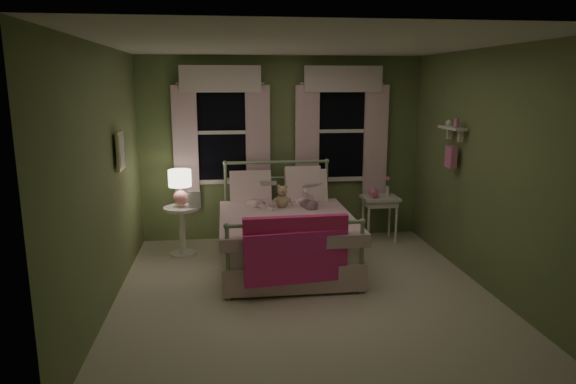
{
  "coord_description": "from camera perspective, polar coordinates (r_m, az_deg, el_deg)",
  "views": [
    {
      "loc": [
        -0.82,
        -5.16,
        2.23
      ],
      "look_at": [
        -0.11,
        0.56,
        1.0
      ],
      "focal_mm": 32.0,
      "sensor_mm": 36.0,
      "label": 1
    }
  ],
  "objects": [
    {
      "name": "nightstand_left",
      "position": [
        6.86,
        -11.71,
        -3.5
      ],
      "size": [
        0.46,
        0.46,
        0.65
      ],
      "color": "white",
      "rests_on": "ground"
    },
    {
      "name": "book_right",
      "position": [
        6.45,
        1.9,
        0.33
      ],
      "size": [
        0.21,
        0.14,
        0.26
      ],
      "primitive_type": "imported",
      "rotation": [
        1.22,
        0.0,
        0.14
      ],
      "color": "beige",
      "rests_on": "child_right"
    },
    {
      "name": "book_left",
      "position": [
        6.38,
        -3.08,
        0.58
      ],
      "size": [
        0.21,
        0.14,
        0.26
      ],
      "primitive_type": "imported",
      "rotation": [
        1.22,
        0.0,
        -0.12
      ],
      "color": "beige",
      "rests_on": "child_left"
    },
    {
      "name": "pink_throw",
      "position": [
        5.34,
        0.91,
        -5.61
      ],
      "size": [
        1.1,
        0.22,
        0.71
      ],
      "color": "#E72D78",
      "rests_on": "bed"
    },
    {
      "name": "wall_shelf",
      "position": [
        6.5,
        17.74,
        5.24
      ],
      "size": [
        0.15,
        0.5,
        0.6
      ],
      "color": "white",
      "rests_on": "room_shell"
    },
    {
      "name": "framed_picture",
      "position": [
        5.91,
        -18.11,
        4.37
      ],
      "size": [
        0.03,
        0.32,
        0.42
      ],
      "color": "beige",
      "rests_on": "room_shell"
    },
    {
      "name": "child_left",
      "position": [
        6.62,
        -3.23,
        0.98
      ],
      "size": [
        0.33,
        0.28,
        0.78
      ],
      "primitive_type": "imported",
      "rotation": [
        0.0,
        0.0,
        3.54
      ],
      "color": "#F7D1DD",
      "rests_on": "bed"
    },
    {
      "name": "book_nightstand",
      "position": [
        6.72,
        -11.0,
        -1.7
      ],
      "size": [
        0.22,
        0.26,
        0.02
      ],
      "primitive_type": "imported",
      "rotation": [
        0.0,
        0.0,
        -0.26
      ],
      "color": "beige",
      "rests_on": "nightstand_left"
    },
    {
      "name": "room_shell",
      "position": [
        5.3,
        1.89,
        1.95
      ],
      "size": [
        4.2,
        4.2,
        4.2
      ],
      "color": "beige",
      "rests_on": "ground"
    },
    {
      "name": "bed",
      "position": [
        6.37,
        -0.33,
        -4.86
      ],
      "size": [
        1.58,
        2.04,
        1.18
      ],
      "color": "white",
      "rests_on": "ground"
    },
    {
      "name": "child_right",
      "position": [
        6.68,
        1.57,
        1.03
      ],
      "size": [
        0.42,
        0.36,
        0.76
      ],
      "primitive_type": "imported",
      "rotation": [
        0.0,
        0.0,
        3.34
      ],
      "color": "#F7D1DD",
      "rests_on": "bed"
    },
    {
      "name": "table_lamp",
      "position": [
        6.74,
        -11.91,
        0.89
      ],
      "size": [
        0.29,
        0.29,
        0.46
      ],
      "color": "pink",
      "rests_on": "nightstand_left"
    },
    {
      "name": "bud_vase",
      "position": [
        7.42,
        11.01,
        0.65
      ],
      "size": [
        0.06,
        0.06,
        0.28
      ],
      "color": "white",
      "rests_on": "nightstand_right"
    },
    {
      "name": "nightstand_right",
      "position": [
        7.39,
        10.17,
        -1.27
      ],
      "size": [
        0.5,
        0.4,
        0.64
      ],
      "color": "white",
      "rests_on": "ground"
    },
    {
      "name": "window_right",
      "position": [
        7.4,
        5.99,
        7.29
      ],
      "size": [
        1.34,
        0.13,
        1.96
      ],
      "color": "black",
      "rests_on": "room_shell"
    },
    {
      "name": "pink_toy",
      "position": [
        7.32,
        9.48,
        -0.1
      ],
      "size": [
        0.14,
        0.2,
        0.14
      ],
      "color": "pink",
      "rests_on": "nightstand_right"
    },
    {
      "name": "window_left",
      "position": [
        7.21,
        -7.39,
        7.13
      ],
      "size": [
        1.34,
        0.13,
        1.96
      ],
      "color": "black",
      "rests_on": "room_shell"
    },
    {
      "name": "teddy_bear",
      "position": [
        6.53,
        -0.66,
        -0.67
      ],
      "size": [
        0.23,
        0.18,
        0.31
      ],
      "color": "tan",
      "rests_on": "bed"
    }
  ]
}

